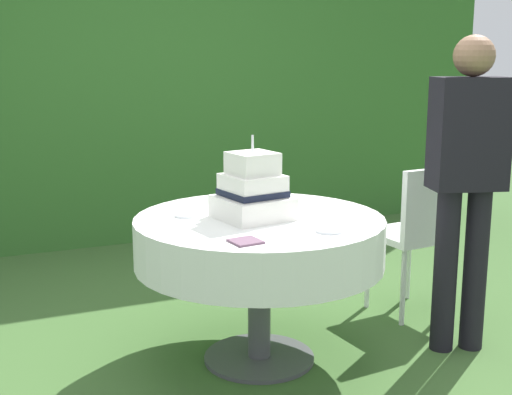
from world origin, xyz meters
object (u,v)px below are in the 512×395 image
Objects in this scene: cake_table at (259,241)px; wedding_cake at (253,192)px; serving_plate_far at (279,202)px; napkin_stack at (246,241)px; standing_person at (467,173)px; serving_plate_right at (187,215)px; serving_plate_left at (257,196)px; garden_chair at (418,226)px; serving_plate_near at (330,230)px.

wedding_cake reaches higher than cake_table.
serving_plate_far reaches higher than napkin_stack.
standing_person is (1.00, -0.29, 0.31)m from cake_table.
serving_plate_far is 1.01× the size of serving_plate_right.
serving_plate_left is 0.95m from garden_chair.
standing_person is at bearing -35.34° from serving_plate_far.
wedding_cake is 3.16× the size of serving_plate_left.
serving_plate_near is 0.08× the size of standing_person.
serving_plate_far is at bearing 44.54° from wedding_cake.
garden_chair is at bearing 23.49° from napkin_stack.
serving_plate_far is 0.96m from standing_person.
standing_person reaches higher than serving_plate_left.
cake_table is at bearing -170.44° from garden_chair.
serving_plate_left is at bearing 104.55° from serving_plate_far.
standing_person is (0.82, 0.09, 0.19)m from serving_plate_near.
garden_chair is at bearing 80.82° from standing_person.
wedding_cake reaches higher than serving_plate_far.
cake_table is 0.37m from serving_plate_far.
serving_plate_near is at bearing -90.37° from serving_plate_left.
serving_plate_far is (0.23, 0.26, 0.13)m from cake_table.
serving_plate_near is at bearing -47.27° from serving_plate_right.
serving_plate_right is at bearing 132.73° from serving_plate_near.
serving_plate_left is 1.06× the size of napkin_stack.
serving_plate_right is at bearing -179.08° from garden_chair.
garden_chair is (1.07, 0.18, -0.08)m from cake_table.
wedding_cake is 3.34× the size of napkin_stack.
garden_chair reaches higher than serving_plate_left.
wedding_cake reaches higher than serving_plate_left.
serving_plate_left is at bearing 64.21° from wedding_cake.
serving_plate_far is at bearing 54.28° from napkin_stack.
cake_table is at bearing 58.88° from napkin_stack.
garden_chair is (0.90, 0.55, -0.20)m from serving_plate_near.
serving_plate_right is (-0.50, -0.29, 0.00)m from serving_plate_left.
serving_plate_right is at bearing -149.91° from serving_plate_left.
napkin_stack is (-0.46, -0.65, -0.00)m from serving_plate_far.
garden_chair reaches higher than serving_plate_near.
standing_person is (1.23, 0.10, 0.19)m from napkin_stack.
wedding_cake is at bearing -135.46° from serving_plate_far.
serving_plate_left and serving_plate_right have the same top height.
serving_plate_near is at bearing -173.93° from standing_person.
serving_plate_right is 0.07× the size of standing_person.
serving_plate_right is at bearing 153.25° from cake_table.
standing_person is at bearing 6.07° from serving_plate_near.
serving_plate_left is 0.08× the size of standing_person.
cake_table is 0.25m from wedding_cake.
serving_plate_far is 0.87m from garden_chair.
garden_chair is (1.39, 0.02, -0.20)m from serving_plate_right.
serving_plate_right is (-0.49, 0.53, 0.00)m from serving_plate_near.
serving_plate_right is (-0.28, 0.16, -0.12)m from wedding_cake.
serving_plate_near is 0.82m from serving_plate_left.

